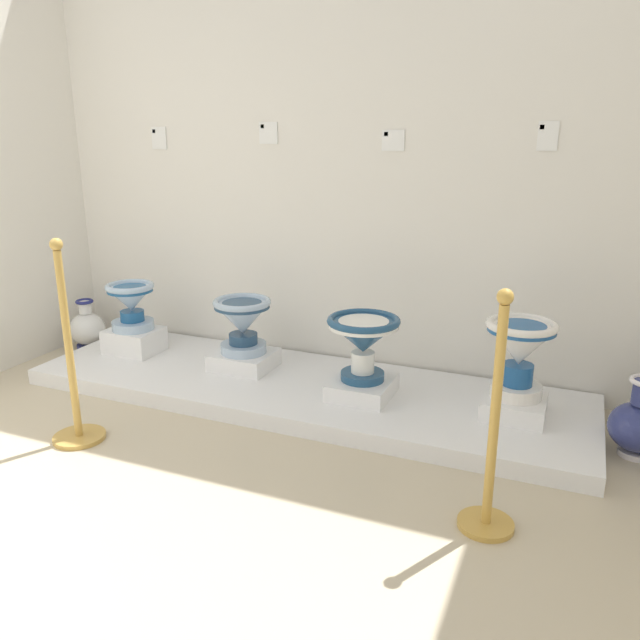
# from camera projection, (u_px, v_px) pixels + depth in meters

# --- Properties ---
(ground_plane) EXTENTS (6.11, 5.40, 0.02)m
(ground_plane) POSITION_uv_depth(u_px,v_px,m) (169.00, 518.00, 2.69)
(ground_plane) COLOR beige
(wall_back) EXTENTS (4.31, 0.06, 3.30)m
(wall_back) POSITION_uv_depth(u_px,v_px,m) (336.00, 118.00, 3.91)
(wall_back) COLOR white
(wall_back) RESTS_ON ground_plane
(display_platform) EXTENTS (3.42, 1.01, 0.10)m
(display_platform) POSITION_uv_depth(u_px,v_px,m) (302.00, 389.00, 3.88)
(display_platform) COLOR white
(display_platform) RESTS_ON ground_plane
(plinth_block_pale_glazed) EXTENTS (0.35, 0.29, 0.17)m
(plinth_block_pale_glazed) POSITION_uv_depth(u_px,v_px,m) (134.00, 340.00, 4.37)
(plinth_block_pale_glazed) COLOR white
(plinth_block_pale_glazed) RESTS_ON display_platform
(antique_toilet_pale_glazed) EXTENTS (0.33, 0.33, 0.32)m
(antique_toilet_pale_glazed) POSITION_uv_depth(u_px,v_px,m) (131.00, 301.00, 4.29)
(antique_toilet_pale_glazed) COLOR #A7C3DE
(antique_toilet_pale_glazed) RESTS_ON plinth_block_pale_glazed
(plinth_block_central_ornate) EXTENTS (0.37, 0.34, 0.11)m
(plinth_block_central_ornate) POSITION_uv_depth(u_px,v_px,m) (244.00, 360.00, 4.08)
(plinth_block_central_ornate) COLOR white
(plinth_block_central_ornate) RESTS_ON display_platform
(antique_toilet_central_ornate) EXTENTS (0.37, 0.37, 0.35)m
(antique_toilet_central_ornate) POSITION_uv_depth(u_px,v_px,m) (243.00, 319.00, 4.01)
(antique_toilet_central_ornate) COLOR #A6BFD8
(antique_toilet_central_ornate) RESTS_ON plinth_block_central_ornate
(plinth_block_broad_patterned) EXTENTS (0.34, 0.38, 0.10)m
(plinth_block_broad_patterned) POSITION_uv_depth(u_px,v_px,m) (362.00, 387.00, 3.66)
(plinth_block_broad_patterned) COLOR white
(plinth_block_broad_patterned) RESTS_ON display_platform
(antique_toilet_broad_patterned) EXTENTS (0.42, 0.42, 0.37)m
(antique_toilet_broad_patterned) POSITION_uv_depth(u_px,v_px,m) (363.00, 336.00, 3.57)
(antique_toilet_broad_patterned) COLOR navy
(antique_toilet_broad_patterned) RESTS_ON plinth_block_broad_patterned
(plinth_block_tall_cobalt) EXTENTS (0.33, 0.38, 0.11)m
(plinth_block_tall_cobalt) POSITION_uv_depth(u_px,v_px,m) (514.00, 405.00, 3.42)
(plinth_block_tall_cobalt) COLOR white
(plinth_block_tall_cobalt) RESTS_ON display_platform
(antique_toilet_tall_cobalt) EXTENTS (0.37, 0.37, 0.42)m
(antique_toilet_tall_cobalt) POSITION_uv_depth(u_px,v_px,m) (520.00, 348.00, 3.32)
(antique_toilet_tall_cobalt) COLOR white
(antique_toilet_tall_cobalt) RESTS_ON plinth_block_tall_cobalt
(info_placard_first) EXTENTS (0.12, 0.01, 0.15)m
(info_placard_first) POSITION_uv_depth(u_px,v_px,m) (159.00, 138.00, 4.40)
(info_placard_first) COLOR white
(info_placard_second) EXTENTS (0.13, 0.01, 0.14)m
(info_placard_second) POSITION_uv_depth(u_px,v_px,m) (268.00, 133.00, 4.08)
(info_placard_second) COLOR white
(info_placard_third) EXTENTS (0.14, 0.01, 0.12)m
(info_placard_third) POSITION_uv_depth(u_px,v_px,m) (393.00, 140.00, 3.78)
(info_placard_third) COLOR white
(info_placard_fourth) EXTENTS (0.11, 0.01, 0.16)m
(info_placard_fourth) POSITION_uv_depth(u_px,v_px,m) (548.00, 136.00, 3.44)
(info_placard_fourth) COLOR white
(decorative_vase_companion) EXTENTS (0.26, 0.26, 0.37)m
(decorative_vase_companion) POSITION_uv_depth(u_px,v_px,m) (87.00, 328.00, 4.73)
(decorative_vase_companion) COLOR navy
(decorative_vase_companion) RESTS_ON ground_plane
(decorative_vase_corner) EXTENTS (0.30, 0.30, 0.41)m
(decorative_vase_corner) POSITION_uv_depth(u_px,v_px,m) (639.00, 425.00, 3.14)
(decorative_vase_corner) COLOR white
(decorative_vase_corner) RESTS_ON ground_plane
(stanchion_post_near_left) EXTENTS (0.27, 0.27, 1.08)m
(stanchion_post_near_left) POSITION_uv_depth(u_px,v_px,m) (73.00, 385.00, 3.27)
(stanchion_post_near_left) COLOR gold
(stanchion_post_near_left) RESTS_ON ground_plane
(stanchion_post_near_right) EXTENTS (0.23, 0.23, 1.02)m
(stanchion_post_near_right) POSITION_uv_depth(u_px,v_px,m) (491.00, 456.00, 2.52)
(stanchion_post_near_right) COLOR gold
(stanchion_post_near_right) RESTS_ON ground_plane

